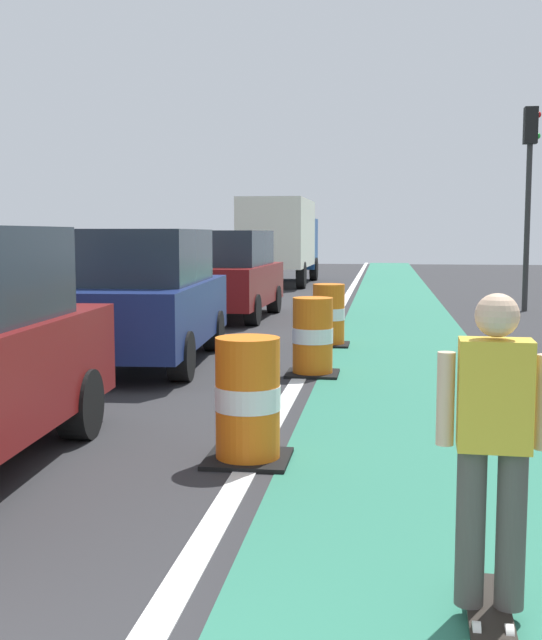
# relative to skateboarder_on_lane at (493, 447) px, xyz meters

# --- Properties ---
(bike_lane_strip) EXTENTS (2.50, 80.00, 0.01)m
(bike_lane_strip) POSITION_rel_skateboarder_on_lane_xyz_m (-0.18, 9.90, -0.91)
(bike_lane_strip) COLOR #2D755B
(bike_lane_strip) RESTS_ON ground
(lane_divider_stripe) EXTENTS (0.20, 80.00, 0.01)m
(lane_divider_stripe) POSITION_rel_skateboarder_on_lane_xyz_m (-1.68, 9.90, -0.91)
(lane_divider_stripe) COLOR silver
(lane_divider_stripe) RESTS_ON ground
(skateboarder_on_lane) EXTENTS (0.57, 0.81, 1.69)m
(skateboarder_on_lane) POSITION_rel_skateboarder_on_lane_xyz_m (0.00, 0.00, 0.00)
(skateboarder_on_lane) COLOR black
(skateboarder_on_lane) RESTS_ON ground
(parked_suv_second) EXTENTS (2.12, 4.70, 2.04)m
(parked_suv_second) POSITION_rel_skateboarder_on_lane_xyz_m (-4.13, 7.67, 0.12)
(parked_suv_second) COLOR navy
(parked_suv_second) RESTS_ON ground
(parked_suv_third) EXTENTS (2.01, 4.65, 2.04)m
(parked_suv_third) POSITION_rel_skateboarder_on_lane_xyz_m (-4.11, 14.30, 0.12)
(parked_suv_third) COLOR maroon
(parked_suv_third) RESTS_ON ground
(traffic_barrel_front) EXTENTS (0.73, 0.73, 1.09)m
(traffic_barrel_front) POSITION_rel_skateboarder_on_lane_xyz_m (-1.71, 2.69, -0.38)
(traffic_barrel_front) COLOR orange
(traffic_barrel_front) RESTS_ON ground
(traffic_barrel_mid) EXTENTS (0.73, 0.73, 1.09)m
(traffic_barrel_mid) POSITION_rel_skateboarder_on_lane_xyz_m (-1.53, 7.02, -0.38)
(traffic_barrel_mid) COLOR orange
(traffic_barrel_mid) RESTS_ON ground
(traffic_barrel_back) EXTENTS (0.73, 0.73, 1.09)m
(traffic_barrel_back) POSITION_rel_skateboarder_on_lane_xyz_m (-1.51, 10.02, -0.38)
(traffic_barrel_back) COLOR orange
(traffic_barrel_back) RESTS_ON ground
(delivery_truck_down_block) EXTENTS (2.38, 7.61, 3.23)m
(delivery_truck_down_block) POSITION_rel_skateboarder_on_lane_xyz_m (-4.50, 26.76, 0.94)
(delivery_truck_down_block) COLOR silver
(delivery_truck_down_block) RESTS_ON ground
(traffic_light_corner) EXTENTS (0.41, 0.32, 5.10)m
(traffic_light_corner) POSITION_rel_skateboarder_on_lane_xyz_m (3.03, 17.02, 2.59)
(traffic_light_corner) COLOR #2D2D2D
(traffic_light_corner) RESTS_ON ground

